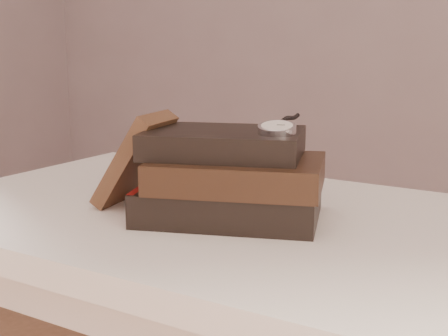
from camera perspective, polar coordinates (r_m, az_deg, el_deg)
The scene contains 5 objects.
table at distance 1.01m, azimuth 0.42°, elevation -8.98°, with size 1.00×0.60×0.75m.
book_stack at distance 0.94m, azimuth 0.61°, elevation -0.90°, with size 0.31×0.26×0.13m.
journal at distance 1.01m, azimuth -8.03°, elevation 0.78°, with size 0.02×0.10×0.16m, color #3A2316.
pocket_watch at distance 0.90m, azimuth 4.88°, elevation 3.66°, with size 0.07×0.16×0.02m.
eyeglasses at distance 1.04m, azimuth -3.54°, elevation 1.10°, with size 0.15×0.16×0.05m.
Camera 1 is at (0.49, -0.46, 1.02)m, focal length 50.88 mm.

